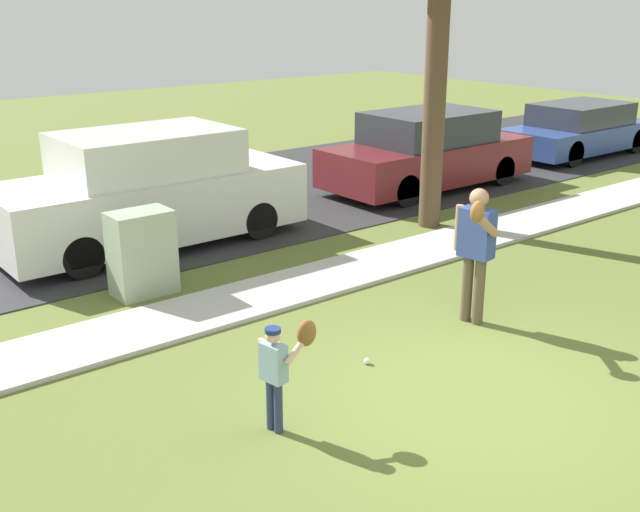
# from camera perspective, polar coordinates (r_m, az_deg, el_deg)

# --- Properties ---
(ground_plane) EXTENTS (48.00, 48.00, 0.00)m
(ground_plane) POSITION_cam_1_polar(r_m,az_deg,el_deg) (10.66, -3.24, -3.01)
(ground_plane) COLOR olive
(sidewalk_strip) EXTENTS (36.00, 1.20, 0.06)m
(sidewalk_strip) POSITION_cam_1_polar(r_m,az_deg,el_deg) (10.72, -3.55, -2.70)
(sidewalk_strip) COLOR beige
(sidewalk_strip) RESTS_ON ground
(road_surface) EXTENTS (36.00, 6.80, 0.02)m
(road_surface) POSITION_cam_1_polar(r_m,az_deg,el_deg) (14.91, -14.67, 2.80)
(road_surface) COLOR #2D2D30
(road_surface) RESTS_ON ground
(person_adult) EXTENTS (0.69, 0.72, 1.74)m
(person_adult) POSITION_cam_1_polar(r_m,az_deg,el_deg) (9.63, 11.43, 0.97)
(person_adult) COLOR brown
(person_adult) RESTS_ON ground
(person_child) EXTENTS (0.51, 0.38, 1.10)m
(person_child) POSITION_cam_1_polar(r_m,az_deg,el_deg) (7.24, -2.86, -7.76)
(person_child) COLOR navy
(person_child) RESTS_ON ground
(baseball) EXTENTS (0.07, 0.07, 0.07)m
(baseball) POSITION_cam_1_polar(r_m,az_deg,el_deg) (8.76, 3.49, -7.76)
(baseball) COLOR white
(baseball) RESTS_ON ground
(utility_cabinet) EXTENTS (0.83, 0.54, 1.18)m
(utility_cabinet) POSITION_cam_1_polar(r_m,az_deg,el_deg) (10.84, -13.02, 0.22)
(utility_cabinet) COLOR #9EB293
(utility_cabinet) RESTS_ON ground
(parked_van_white) EXTENTS (5.00, 1.95, 1.88)m
(parked_van_white) POSITION_cam_1_polar(r_m,az_deg,el_deg) (12.92, -12.52, 4.66)
(parked_van_white) COLOR silver
(parked_van_white) RESTS_ON road_surface
(parked_suv_maroon) EXTENTS (4.70, 1.90, 1.63)m
(parked_suv_maroon) POSITION_cam_1_polar(r_m,az_deg,el_deg) (16.65, 7.93, 7.62)
(parked_suv_maroon) COLOR maroon
(parked_suv_maroon) RESTS_ON road_surface
(parked_wagon_blue) EXTENTS (4.50, 1.80, 1.33)m
(parked_wagon_blue) POSITION_cam_1_polar(r_m,az_deg,el_deg) (21.15, 18.61, 8.82)
(parked_wagon_blue) COLOR #2D478C
(parked_wagon_blue) RESTS_ON road_surface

